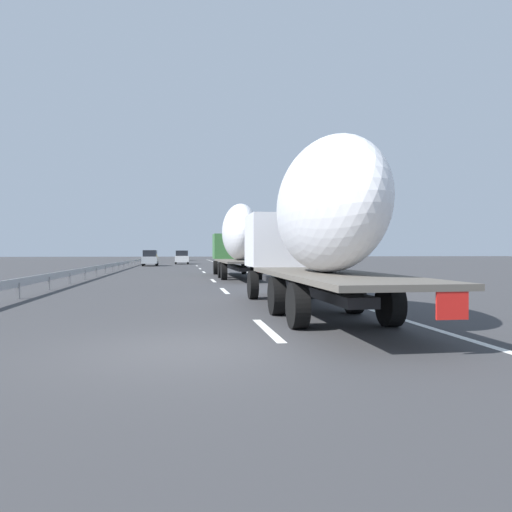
{
  "coord_description": "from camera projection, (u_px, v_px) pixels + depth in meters",
  "views": [
    {
      "loc": [
        -8.55,
        0.08,
        1.73
      ],
      "look_at": [
        21.45,
        -4.54,
        1.47
      ],
      "focal_mm": 34.03,
      "sensor_mm": 36.0,
      "label": 1
    }
  ],
  "objects": [
    {
      "name": "lane_stripe_2",
      "position": [
        213.0,
        281.0,
        29.08
      ],
      "size": [
        3.2,
        0.2,
        0.01
      ],
      "primitive_type": "cube",
      "color": "white",
      "rests_on": "ground_plane"
    },
    {
      "name": "lane_stripe_5",
      "position": [
        197.0,
        266.0,
        59.88
      ],
      "size": [
        3.2,
        0.2,
        0.01
      ],
      "primitive_type": "cube",
      "color": "white",
      "rests_on": "ground_plane"
    },
    {
      "name": "lane_stripe_3",
      "position": [
        204.0,
        272.0,
        41.27
      ],
      "size": [
        3.2,
        0.2,
        0.01
      ],
      "primitive_type": "cube",
      "color": "white",
      "rests_on": "ground_plane"
    },
    {
      "name": "lane_stripe_1",
      "position": [
        224.0,
        291.0,
        21.46
      ],
      "size": [
        3.2,
        0.2,
        0.01
      ],
      "primitive_type": "cube",
      "color": "white",
      "rests_on": "ground_plane"
    },
    {
      "name": "guardrail_median",
      "position": [
        124.0,
        263.0,
        50.06
      ],
      "size": [
        94.0,
        0.1,
        0.76
      ],
      "color": "#9EA0A5",
      "rests_on": "ground_plane"
    },
    {
      "name": "tree_3",
      "position": [
        287.0,
        231.0,
        50.8
      ],
      "size": [
        2.96,
        2.96,
        6.59
      ],
      "color": "#472D19",
      "rests_on": "ground_plane"
    },
    {
      "name": "tree_0",
      "position": [
        269.0,
        235.0,
        72.18
      ],
      "size": [
        3.08,
        3.08,
        7.0
      ],
      "color": "#472D19",
      "rests_on": "ground_plane"
    },
    {
      "name": "tree_4",
      "position": [
        244.0,
        240.0,
        98.63
      ],
      "size": [
        3.27,
        3.27,
        6.47
      ],
      "color": "#472D19",
      "rests_on": "ground_plane"
    },
    {
      "name": "tree_1",
      "position": [
        281.0,
        228.0,
        50.52
      ],
      "size": [
        2.7,
        2.7,
        6.72
      ],
      "color": "#472D19",
      "rests_on": "ground_plane"
    },
    {
      "name": "road_sign",
      "position": [
        247.0,
        246.0,
        50.93
      ],
      "size": [
        0.1,
        0.9,
        3.43
      ],
      "color": "gray",
      "rests_on": "ground_plane"
    },
    {
      "name": "car_silver_hatch",
      "position": [
        150.0,
        258.0,
        59.5
      ],
      "size": [
        4.65,
        1.81,
        1.93
      ],
      "color": "#ADB2B7",
      "rests_on": "ground_plane"
    },
    {
      "name": "lane_stripe_0",
      "position": [
        268.0,
        330.0,
        10.73
      ],
      "size": [
        3.2,
        0.2,
        0.01
      ],
      "primitive_type": "cube",
      "color": "white",
      "rests_on": "ground_plane"
    },
    {
      "name": "tree_2",
      "position": [
        245.0,
        242.0,
        95.29
      ],
      "size": [
        3.27,
        3.27,
        5.47
      ],
      "color": "#472D19",
      "rests_on": "ground_plane"
    },
    {
      "name": "car_white_van",
      "position": [
        182.0,
        257.0,
        68.42
      ],
      "size": [
        4.33,
        1.91,
        1.91
      ],
      "color": "white",
      "rests_on": "ground_plane"
    },
    {
      "name": "lane_stripe_4",
      "position": [
        200.0,
        269.0,
        49.55
      ],
      "size": [
        3.2,
        0.2,
        0.01
      ],
      "primitive_type": "cube",
      "color": "white",
      "rests_on": "ground_plane"
    },
    {
      "name": "tree_5",
      "position": [
        290.0,
        235.0,
        57.06
      ],
      "size": [
        3.92,
        3.92,
        5.96
      ],
      "color": "#472D19",
      "rests_on": "ground_plane"
    },
    {
      "name": "edge_line_right",
      "position": [
        232.0,
        267.0,
        53.79
      ],
      "size": [
        110.0,
        0.2,
        0.01
      ],
      "primitive_type": "cube",
      "color": "white",
      "rests_on": "ground_plane"
    },
    {
      "name": "car_yellow_coupe",
      "position": [
        183.0,
        256.0,
        96.63
      ],
      "size": [
        4.39,
        1.75,
        2.0
      ],
      "color": "gold",
      "rests_on": "ground_plane"
    },
    {
      "name": "ground_plane",
      "position": [
        182.0,
        269.0,
        48.01
      ],
      "size": [
        260.0,
        260.0,
        0.0
      ],
      "primitive_type": "plane",
      "color": "#38383A"
    },
    {
      "name": "truck_trailing",
      "position": [
        315.0,
        221.0,
        13.52
      ],
      "size": [
        12.63,
        2.55,
        4.62
      ],
      "color": "silver",
      "rests_on": "ground_plane"
    },
    {
      "name": "truck_lead",
      "position": [
        238.0,
        238.0,
        32.15
      ],
      "size": [
        14.02,
        2.55,
        4.78
      ],
      "color": "#387038",
      "rests_on": "ground_plane"
    }
  ]
}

